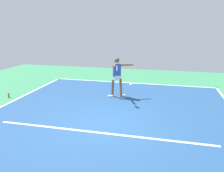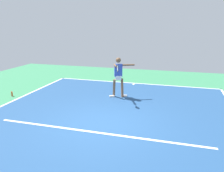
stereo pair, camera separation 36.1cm
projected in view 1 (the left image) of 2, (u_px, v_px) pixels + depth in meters
name	position (u px, v px, depth m)	size (l,w,h in m)	color
ground_plane	(106.00, 124.00, 7.43)	(19.53, 19.53, 0.00)	#388456
court_surface	(106.00, 123.00, 7.43)	(9.07, 11.25, 0.00)	navy
court_line_baseline_near	(131.00, 83.00, 12.66)	(9.07, 0.10, 0.01)	white
court_line_service	(100.00, 133.00, 6.79)	(6.80, 0.10, 0.01)	white
court_line_centre_mark	(131.00, 84.00, 12.47)	(0.10, 0.30, 0.01)	white
tennis_player	(117.00, 74.00, 9.93)	(1.07, 1.37, 1.81)	brown
water_bottle	(9.00, 95.00, 10.07)	(0.07, 0.07, 0.22)	#D84C1E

